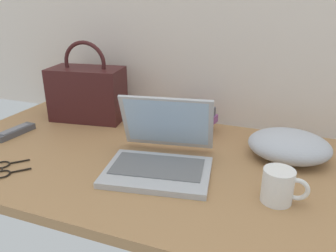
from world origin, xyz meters
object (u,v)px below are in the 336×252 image
coffee_mug (279,186)px  remote_control_near (15,132)px  cushion (289,146)px  book_stack (189,119)px  handbag (88,92)px  laptop (161,154)px  eyeglasses (4,169)px

coffee_mug → remote_control_near: (-0.97, 0.10, -0.03)m
cushion → remote_control_near: bearing=-170.7°
remote_control_near → book_stack: bearing=23.7°
book_stack → remote_control_near: bearing=-156.3°
coffee_mug → cushion: same height
remote_control_near → handbag: (0.17, 0.26, 0.10)m
remote_control_near → book_stack: book_stack is taller
remote_control_near → book_stack: (0.61, 0.27, 0.04)m
laptop → remote_control_near: size_ratio=2.14×
laptop → remote_control_near: (-0.62, 0.04, -0.03)m
remote_control_near → cushion: size_ratio=0.63×
laptop → coffee_mug: (0.35, -0.07, 0.00)m
laptop → book_stack: laptop is taller
coffee_mug → remote_control_near: bearing=173.9°
eyeglasses → cushion: cushion is taller
coffee_mug → handbag: handbag is taller
eyeglasses → cushion: size_ratio=0.53×
eyeglasses → book_stack: bearing=49.0°
handbag → cushion: bearing=-6.6°
coffee_mug → remote_control_near: size_ratio=0.72×
laptop → book_stack: bearing=91.4°
remote_control_near → laptop: bearing=-3.5°
eyeglasses → handbag: 0.50m
laptop → eyeglasses: 0.48m
remote_control_near → book_stack: size_ratio=0.79×
laptop → handbag: 0.54m
laptop → cushion: (0.37, 0.20, 0.00)m
handbag → cushion: (0.82, -0.09, -0.07)m
laptop → cushion: bearing=28.6°
laptop → remote_control_near: 0.62m
laptop → coffee_mug: size_ratio=2.99×
remote_control_near → handbag: size_ratio=0.50×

